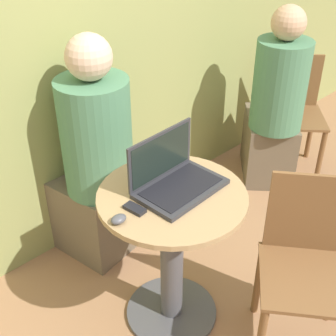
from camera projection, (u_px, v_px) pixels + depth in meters
name	position (u px, v px, depth m)	size (l,w,h in m)	color
ground_plane	(171.00, 312.00, 2.39)	(12.00, 12.00, 0.00)	#9E704C
back_wall	(45.00, 22.00, 2.20)	(7.00, 0.05, 2.60)	#939956
round_table	(172.00, 243.00, 2.13)	(0.65, 0.65, 0.75)	#4C4C51
laptop	(174.00, 178.00, 2.00)	(0.39, 0.26, 0.24)	#2D2D33
cell_phone	(135.00, 209.00, 1.89)	(0.06, 0.10, 0.02)	black
computer_mouse	(119.00, 219.00, 1.82)	(0.07, 0.05, 0.03)	#4C4C51
chair_empty	(306.00, 267.00, 2.04)	(0.56, 0.56, 0.85)	brown
person_seated	(92.00, 170.00, 2.51)	(0.42, 0.59, 1.29)	brown
chair_background	(293.00, 113.00, 3.34)	(0.57, 0.57, 0.82)	brown
person_background	(274.00, 113.00, 3.14)	(0.58, 0.57, 1.24)	brown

